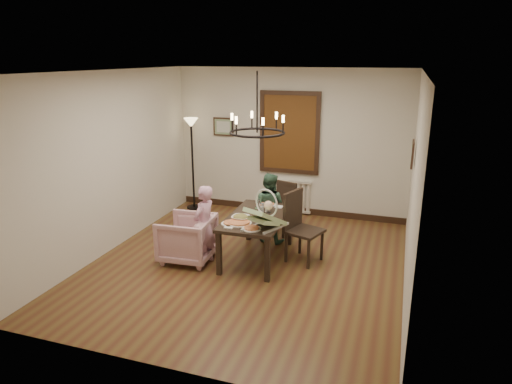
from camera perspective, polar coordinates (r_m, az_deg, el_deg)
The scene contains 17 objects.
room_shell at distance 6.79m, azimuth -0.19°, elevation 3.05°, with size 4.51×5.00×2.81m.
dining_table at distance 6.88m, azimuth 0.13°, elevation -3.67°, with size 0.86×1.49×0.69m.
chair_far at distance 7.93m, azimuth 3.12°, elevation -2.10°, with size 0.40×0.40×0.90m, color black, non-canonical shape.
chair_right at distance 6.86m, azimuth 6.12°, elevation -4.41°, with size 0.48×0.48×1.09m, color black, non-canonical shape.
armchair at distance 7.01m, azimuth -8.64°, elevation -5.75°, with size 0.75×0.77×0.70m, color beige.
elderly_woman at distance 6.81m, azimuth -6.47°, elevation -4.96°, with size 0.37×0.24×1.00m, color #CD90AC.
seated_man at distance 7.59m, azimuth 1.60°, elevation -2.65°, with size 0.47×0.37×0.97m, color #335641.
baby_bouncer at distance 6.32m, azimuth 1.16°, elevation -2.90°, with size 0.42×0.58×0.38m, color #AACA8B, non-canonical shape.
salad_bowl at distance 6.67m, azimuth -1.95°, elevation -3.22°, with size 0.31×0.31×0.08m, color white.
pizza_platter at distance 6.53m, azimuth -2.10°, elevation -3.83°, with size 0.35×0.35×0.04m, color tan.
drinking_glass at distance 6.97m, azimuth 0.72°, elevation -1.98°, with size 0.08×0.08×0.15m, color silver.
window_blinds at distance 8.72m, azimuth 4.20°, elevation 7.39°, with size 1.00×0.03×1.40m, color #603613.
radiator at distance 9.02m, azimuth 4.07°, elevation -0.45°, with size 0.92×0.12×0.62m, color silver, non-canonical shape.
picture_back at distance 9.14m, azimuth -4.09°, elevation 8.14°, with size 0.42×0.03×0.36m, color black.
picture_right at distance 6.92m, azimuth 18.97°, elevation 4.53°, with size 0.42×0.03×0.36m, color black.
floor_lamp at distance 9.22m, azimuth -7.92°, elevation 3.34°, with size 0.30×0.30×1.80m, color black, non-canonical shape.
chandelier at distance 6.53m, azimuth 0.14°, elevation 7.44°, with size 0.80×0.80×0.04m, color black.
Camera 1 is at (2.09, -5.89, 3.00)m, focal length 32.00 mm.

